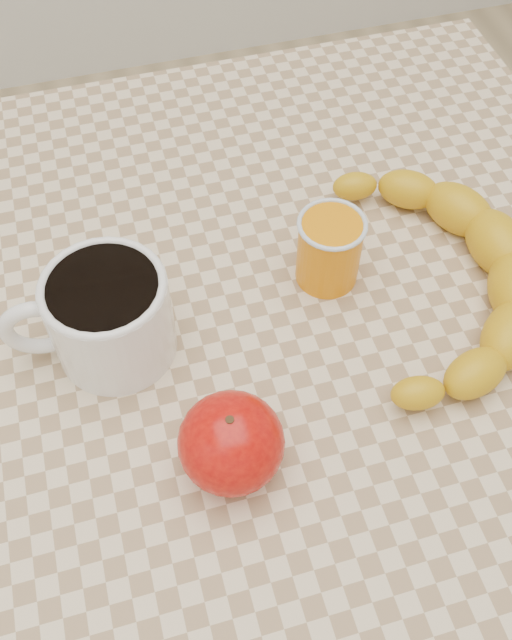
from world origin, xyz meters
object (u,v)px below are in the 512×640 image
object	(u,v)px
orange_juice_glass	(329,249)
banana	(439,276)
table	(256,381)
apple	(231,443)
coffee_mug	(106,314)

from	to	relation	value
orange_juice_glass	banana	xyz separation A→B (m)	(0.09, -0.05, -0.01)
table	apple	bearing A→B (deg)	-114.25
coffee_mug	banana	distance (m)	0.30
table	coffee_mug	distance (m)	0.18
apple	banana	size ratio (longest dim) A/B	0.23
table	banana	distance (m)	0.20
coffee_mug	orange_juice_glass	bearing A→B (deg)	7.08
banana	coffee_mug	bearing A→B (deg)	-166.18
table	orange_juice_glass	world-z (taller)	orange_juice_glass
orange_juice_glass	apple	xyz separation A→B (m)	(-0.13, -0.16, -0.00)
table	orange_juice_glass	distance (m)	0.16
apple	table	bearing A→B (deg)	65.75
table	banana	bearing A→B (deg)	-0.65
coffee_mug	orange_juice_glass	xyz separation A→B (m)	(0.21, 0.03, -0.01)
table	coffee_mug	size ratio (longest dim) A/B	5.36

